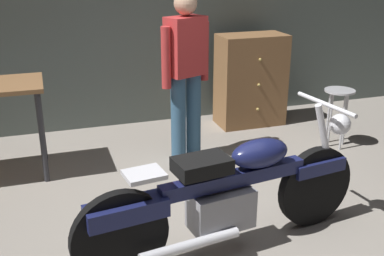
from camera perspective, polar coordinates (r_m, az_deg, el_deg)
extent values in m
plane|color=gray|center=(3.55, 3.59, -13.74)|extent=(12.00, 12.00, 0.00)
cylinder|color=#2D2D33|center=(4.43, -17.80, -1.18)|extent=(0.05, 0.05, 0.86)
cylinder|color=#2D2D33|center=(4.92, -17.94, 0.96)|extent=(0.05, 0.05, 0.86)
cylinder|color=black|center=(3.73, 14.75, -6.92)|extent=(0.64, 0.16, 0.64)
cylinder|color=black|center=(3.06, -8.74, -13.00)|extent=(0.64, 0.16, 0.64)
cube|color=#191E4C|center=(3.65, 15.00, -4.47)|extent=(0.45, 0.20, 0.10)
cube|color=#191E4C|center=(2.98, -7.99, -9.97)|extent=(0.54, 0.25, 0.12)
cube|color=gray|center=(3.29, 3.53, -9.76)|extent=(0.47, 0.30, 0.28)
cube|color=#191E4C|center=(3.23, 5.17, -6.13)|extent=(1.10, 0.25, 0.10)
ellipsoid|color=#191E4C|center=(3.27, 8.27, -3.06)|extent=(0.47, 0.28, 0.20)
cube|color=black|center=(3.06, 1.22, -4.57)|extent=(0.39, 0.29, 0.10)
cube|color=silver|center=(2.90, -5.86, -5.65)|extent=(0.26, 0.23, 0.03)
cylinder|color=silver|center=(3.63, 15.95, -2.07)|extent=(0.27, 0.09, 0.68)
cylinder|color=silver|center=(3.49, 15.98, 2.82)|extent=(0.11, 0.60, 0.03)
sphere|color=silver|center=(3.65, 17.59, 0.44)|extent=(0.16, 0.16, 0.16)
cylinder|color=silver|center=(3.13, -0.17, -14.06)|extent=(0.70, 0.16, 0.07)
cylinder|color=#355A78|center=(4.78, 0.18, 1.57)|extent=(0.15, 0.15, 0.88)
cylinder|color=#355A78|center=(4.66, -1.67, 1.05)|extent=(0.15, 0.15, 0.88)
cube|color=#BF3333|center=(4.53, -0.77, 9.94)|extent=(0.44, 0.35, 0.56)
cylinder|color=#BF3333|center=(4.70, 1.50, 9.33)|extent=(0.09, 0.09, 0.58)
cylinder|color=#BF3333|center=(4.40, -3.19, 8.52)|extent=(0.09, 0.09, 0.58)
sphere|color=tan|center=(4.48, -0.80, 14.97)|extent=(0.22, 0.22, 0.22)
cylinder|color=#B2B2B7|center=(5.20, 17.58, 4.36)|extent=(0.32, 0.32, 0.02)
cylinder|color=#B2B2B7|center=(5.35, 18.18, 1.15)|extent=(0.02, 0.02, 0.62)
cylinder|color=#B2B2B7|center=(5.38, 16.56, 1.41)|extent=(0.02, 0.02, 0.62)
cylinder|color=#B2B2B7|center=(5.23, 16.22, 0.92)|extent=(0.02, 0.02, 0.62)
cylinder|color=#B2B2B7|center=(5.21, 17.89, 0.65)|extent=(0.02, 0.02, 0.62)
cube|color=brown|center=(5.74, 7.16, 5.81)|extent=(0.80, 0.44, 1.10)
sphere|color=tan|center=(5.47, 8.32, 8.25)|extent=(0.04, 0.04, 0.04)
sphere|color=tan|center=(5.54, 8.16, 5.22)|extent=(0.04, 0.04, 0.04)
sphere|color=tan|center=(5.62, 8.01, 2.27)|extent=(0.04, 0.04, 0.04)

